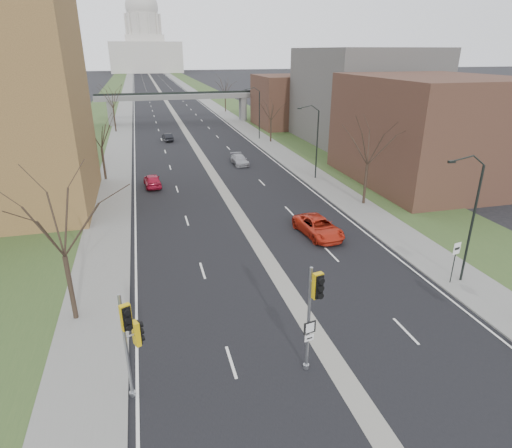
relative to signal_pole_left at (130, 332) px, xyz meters
name	(u,v)px	position (x,y,z in m)	size (l,w,h in m)	color
ground	(339,371)	(9.54, -0.87, -3.50)	(700.00, 700.00, 0.00)	black
road_surface	(161,94)	(9.54, 149.13, -3.49)	(20.00, 600.00, 0.01)	black
median_strip	(161,94)	(9.54, 149.13, -3.50)	(1.20, 600.00, 0.02)	gray
sidewalk_right	(194,93)	(21.54, 149.13, -3.44)	(4.00, 600.00, 0.12)	gray
sidewalk_left	(127,94)	(-2.46, 149.13, -3.44)	(4.00, 600.00, 0.12)	gray
grass_verge_right	(210,92)	(27.54, 149.13, -3.45)	(8.00, 600.00, 0.10)	#2F4620
grass_verge_left	(109,95)	(-8.46, 149.13, -3.45)	(8.00, 600.00, 0.10)	#2F4620
commercial_block_near	(429,130)	(33.54, 27.13, 2.50)	(16.00, 20.00, 12.00)	#513226
commercial_block_mid	(362,96)	(37.54, 51.13, 4.00)	(18.00, 22.00, 15.00)	#585551
commercial_block_far	(292,101)	(31.54, 69.13, 1.50)	(14.00, 14.00, 10.00)	#513226
pedestrian_bridge	(179,100)	(9.54, 79.13, 1.35)	(34.00, 3.00, 6.45)	slate
capitol	(145,44)	(9.54, 319.13, 15.10)	(48.00, 42.00, 55.75)	beige
streetlight_near	(469,184)	(20.53, 5.13, 3.46)	(2.61, 0.20, 8.70)	black
streetlight_mid	(312,121)	(20.53, 31.13, 3.46)	(2.61, 0.20, 8.70)	black
streetlight_far	(255,99)	(20.53, 57.13, 3.46)	(2.61, 0.20, 8.70)	black
tree_left_a	(57,213)	(-3.46, 7.13, 3.14)	(7.20, 7.20, 9.40)	#382B21
tree_left_b	(99,128)	(-3.46, 37.13, 2.73)	(6.75, 6.75, 8.81)	#382B21
tree_left_c	(111,94)	(-3.46, 71.13, 3.55)	(7.65, 7.65, 9.99)	#382B21
tree_right_a	(370,139)	(22.54, 21.13, 3.14)	(7.20, 7.20, 9.40)	#382B21
tree_right_b	(271,107)	(22.54, 54.13, 2.32)	(6.30, 6.30, 8.22)	#382B21
tree_right_c	(225,83)	(22.54, 94.13, 3.55)	(7.65, 7.65, 9.99)	#382B21
signal_pole_left	(130,332)	(0.00, 0.00, 0.00)	(0.89, 1.22, 5.34)	gray
signal_pole_median	(313,304)	(8.11, -0.53, 0.42)	(0.69, 0.94, 5.62)	gray
speed_limit_sign	(455,255)	(20.42, 5.02, -1.36)	(0.62, 0.17, 2.93)	black
car_left_near	(152,180)	(1.95, 32.88, -2.75)	(1.77, 4.41, 1.50)	#A9132D
car_left_far	(168,137)	(5.56, 59.81, -2.85)	(1.37, 3.92, 1.29)	black
car_right_near	(318,227)	(14.97, 14.91, -2.72)	(2.57, 5.58, 1.55)	red
car_right_mid	(239,160)	(13.94, 40.42, -2.84)	(1.83, 4.51, 1.31)	#97989E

